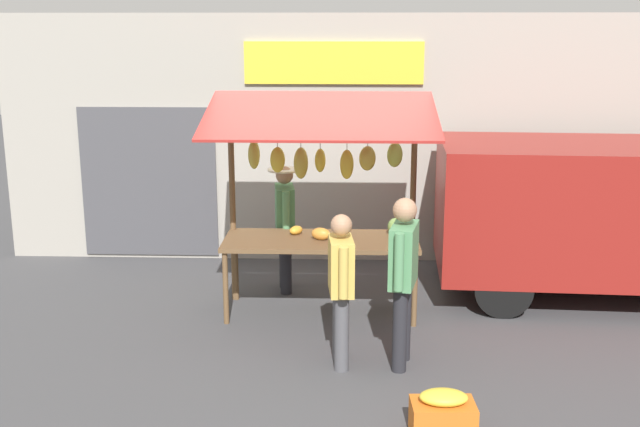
{
  "coord_description": "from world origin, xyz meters",
  "views": [
    {
      "loc": [
        -0.3,
        8.4,
        3.23
      ],
      "look_at": [
        0.0,
        0.3,
        1.25
      ],
      "focal_mm": 43.22,
      "sensor_mm": 36.0,
      "label": 1
    }
  ],
  "objects": [
    {
      "name": "ground_plane",
      "position": [
        0.0,
        0.0,
        0.0
      ],
      "size": [
        40.0,
        40.0,
        0.0
      ],
      "primitive_type": "plane",
      "color": "#424244"
    },
    {
      "name": "vendor_with_sunhat",
      "position": [
        0.47,
        -0.75,
        0.92
      ],
      "size": [
        0.41,
        0.68,
        1.58
      ],
      "rotation": [
        0.0,
        0.0,
        1.71
      ],
      "color": "#232328",
      "rests_on": "ground"
    },
    {
      "name": "street_backdrop",
      "position": [
        0.05,
        -2.2,
        1.7
      ],
      "size": [
        9.0,
        0.3,
        3.4
      ],
      "color": "#9E998E",
      "rests_on": "ground"
    },
    {
      "name": "shopper_with_ponytail",
      "position": [
        -0.83,
        1.4,
        0.97
      ],
      "size": [
        0.32,
        0.7,
        1.67
      ],
      "rotation": [
        0.0,
        0.0,
        -1.78
      ],
      "color": "#232328",
      "rests_on": "ground"
    },
    {
      "name": "produce_crate_near",
      "position": [
        -1.08,
        2.73,
        0.18
      ],
      "size": [
        0.53,
        0.35,
        0.4
      ],
      "color": "#D1661E",
      "rests_on": "ground"
    },
    {
      "name": "parked_van",
      "position": [
        -3.46,
        -0.7,
        1.12
      ],
      "size": [
        4.5,
        2.09,
        1.88
      ],
      "rotation": [
        0.0,
        0.0,
        -0.06
      ],
      "color": "maroon",
      "rests_on": "ground"
    },
    {
      "name": "market_stall",
      "position": [
        -0.03,
        -0.06,
        1.55
      ],
      "size": [
        2.5,
        1.46,
        2.5
      ],
      "color": "brown",
      "rests_on": "ground"
    },
    {
      "name": "shopper_in_grey_tee",
      "position": [
        -0.24,
        1.41,
        0.86
      ],
      "size": [
        0.26,
        0.66,
        1.51
      ],
      "rotation": [
        0.0,
        0.0,
        -1.48
      ],
      "color": "#4C4C51",
      "rests_on": "ground"
    }
  ]
}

